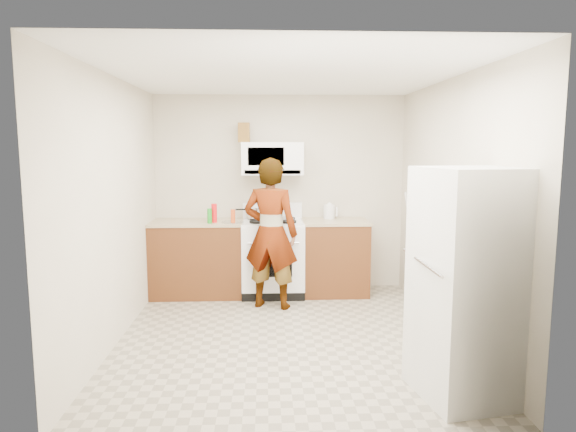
{
  "coord_description": "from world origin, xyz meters",
  "views": [
    {
      "loc": [
        -0.19,
        -4.83,
        1.84
      ],
      "look_at": [
        0.05,
        0.55,
        1.12
      ],
      "focal_mm": 32.0,
      "sensor_mm": 36.0,
      "label": 1
    }
  ],
  "objects": [
    {
      "name": "pot_lid",
      "position": [
        -0.59,
        1.34,
        0.94
      ],
      "size": [
        0.33,
        0.33,
        0.01
      ],
      "primitive_type": "cylinder",
      "rotation": [
        0.0,
        0.0,
        -0.24
      ],
      "color": "silver",
      "rests_on": "counter_left"
    },
    {
      "name": "cabinet_left",
      "position": [
        -1.04,
        1.49,
        0.45
      ],
      "size": [
        1.12,
        0.62,
        0.9
      ],
      "primitive_type": "cube",
      "color": "#582E14",
      "rests_on": "floor"
    },
    {
      "name": "kettle",
      "position": [
        0.62,
        1.64,
        1.02
      ],
      "size": [
        0.16,
        0.16,
        0.17
      ],
      "primitive_type": "cylinder",
      "rotation": [
        0.0,
        0.0,
        0.11
      ],
      "color": "white",
      "rests_on": "counter_right"
    },
    {
      "name": "cabinet_right",
      "position": [
        0.68,
        1.49,
        0.45
      ],
      "size": [
        0.8,
        0.62,
        0.9
      ],
      "primitive_type": "cube",
      "color": "#582E14",
      "rests_on": "floor"
    },
    {
      "name": "broom",
      "position": [
        1.58,
        1.16,
        0.67
      ],
      "size": [
        0.28,
        0.14,
        1.31
      ],
      "primitive_type": "cylinder",
      "rotation": [
        0.14,
        -0.14,
        -0.4
      ],
      "color": "silver",
      "rests_on": "floor"
    },
    {
      "name": "counter_left",
      "position": [
        -1.04,
        1.49,
        0.92
      ],
      "size": [
        1.14,
        0.64,
        0.03
      ],
      "primitive_type": "cube",
      "color": "tan",
      "rests_on": "cabinet_left"
    },
    {
      "name": "jug",
      "position": [
        -0.45,
        1.59,
        2.02
      ],
      "size": [
        0.14,
        0.14,
        0.24
      ],
      "primitive_type": "cube",
      "rotation": [
        0.0,
        0.0,
        -0.04
      ],
      "color": "brown",
      "rests_on": "microwave"
    },
    {
      "name": "counter_right",
      "position": [
        0.68,
        1.49,
        0.92
      ],
      "size": [
        0.82,
        0.64,
        0.03
      ],
      "primitive_type": "cube",
      "color": "tan",
      "rests_on": "cabinet_right"
    },
    {
      "name": "bottle_hot_sauce",
      "position": [
        -0.58,
        1.28,
        1.02
      ],
      "size": [
        0.06,
        0.06,
        0.17
      ],
      "primitive_type": "cylinder",
      "rotation": [
        0.0,
        0.0,
        -0.15
      ],
      "color": "#CE4816",
      "rests_on": "counter_left"
    },
    {
      "name": "microwave",
      "position": [
        -0.1,
        1.61,
        1.7
      ],
      "size": [
        0.76,
        0.38,
        0.4
      ],
      "primitive_type": "cube",
      "color": "white",
      "rests_on": "back_wall"
    },
    {
      "name": "fridge",
      "position": [
        1.3,
        -1.25,
        0.85
      ],
      "size": [
        0.81,
        0.81,
        1.7
      ],
      "primitive_type": "cube",
      "rotation": [
        0.0,
        0.0,
        0.18
      ],
      "color": "#B8B8B3",
      "rests_on": "floor"
    },
    {
      "name": "floor",
      "position": [
        0.0,
        0.0,
        0.0
      ],
      "size": [
        3.6,
        3.6,
        0.0
      ],
      "primitive_type": "plane",
      "color": "gray",
      "rests_on": "ground"
    },
    {
      "name": "bottle_spray",
      "position": [
        -0.81,
        1.36,
        1.05
      ],
      "size": [
        0.08,
        0.08,
        0.23
      ],
      "primitive_type": "cylinder",
      "rotation": [
        0.0,
        0.0,
        -0.32
      ],
      "color": "red",
      "rests_on": "counter_left"
    },
    {
      "name": "person",
      "position": [
        -0.13,
        0.95,
        0.86
      ],
      "size": [
        0.72,
        0.58,
        1.73
      ],
      "primitive_type": "imported",
      "rotation": [
        0.0,
        0.0,
        2.85
      ],
      "color": "tan",
      "rests_on": "floor"
    },
    {
      "name": "bottle_green_cap",
      "position": [
        -0.86,
        1.29,
        1.02
      ],
      "size": [
        0.07,
        0.07,
        0.18
      ],
      "primitive_type": "cylinder",
      "rotation": [
        0.0,
        0.0,
        0.38
      ],
      "color": "#18851D",
      "rests_on": "counter_left"
    },
    {
      "name": "right_wall",
      "position": [
        1.59,
        0.0,
        1.25
      ],
      "size": [
        0.02,
        3.6,
        2.5
      ],
      "primitive_type": "cube",
      "color": "beige",
      "rests_on": "floor"
    },
    {
      "name": "gas_range",
      "position": [
        -0.1,
        1.48,
        0.49
      ],
      "size": [
        0.76,
        0.65,
        1.13
      ],
      "color": "white",
      "rests_on": "floor"
    },
    {
      "name": "tray",
      "position": [
        0.01,
        1.43,
        0.96
      ],
      "size": [
        0.29,
        0.25,
        0.05
      ],
      "primitive_type": "cube",
      "rotation": [
        0.0,
        0.0,
        0.44
      ],
      "color": "white",
      "rests_on": "gas_range"
    },
    {
      "name": "back_wall",
      "position": [
        0.0,
        1.79,
        1.25
      ],
      "size": [
        3.2,
        0.02,
        2.5
      ],
      "primitive_type": "cube",
      "color": "beige",
      "rests_on": "floor"
    },
    {
      "name": "saucepan",
      "position": [
        -0.32,
        1.63,
        1.02
      ],
      "size": [
        0.26,
        0.26,
        0.13
      ],
      "primitive_type": "cylinder",
      "rotation": [
        0.0,
        0.0,
        -0.16
      ],
      "color": "silver",
      "rests_on": "gas_range"
    }
  ]
}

